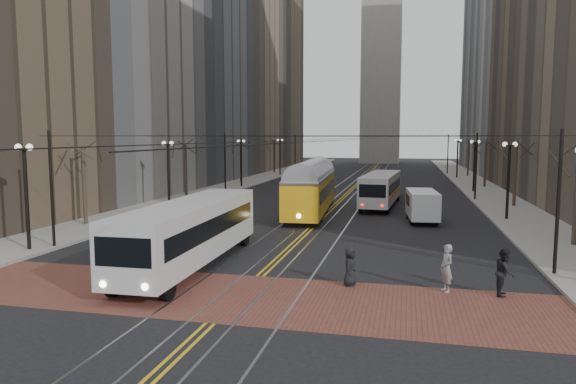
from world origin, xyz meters
The scene contains 26 objects.
ground centered at (0.00, 0.00, 0.00)m, with size 260.00×260.00×0.00m, color black.
sidewalk_left centered at (-15.00, 45.00, 0.07)m, with size 5.00×140.00×0.15m, color gray.
sidewalk_right centered at (15.00, 45.00, 0.07)m, with size 5.00×140.00×0.15m, color gray.
crosswalk_band centered at (0.00, -4.00, 0.01)m, with size 25.00×6.00×0.01m, color brown.
streetcar_rails centered at (0.00, 45.00, 0.00)m, with size 4.80×130.00×0.02m, color gray.
centre_lines centered at (0.00, 45.00, 0.01)m, with size 0.42×130.00×0.01m, color gold.
building_left_mid centered at (-25.50, 46.00, 17.00)m, with size 16.00×20.00×34.00m, color slate.
building_left_midfar centered at (-27.50, 66.00, 26.00)m, with size 20.00×20.00×52.00m, color #806E58.
building_left_far centered at (-25.50, 86.00, 20.00)m, with size 16.00×20.00×40.00m, color brown.
building_right_mid centered at (25.50, 46.00, 17.00)m, with size 16.00×20.00×34.00m, color brown.
building_right_midfar centered at (27.50, 66.00, 26.00)m, with size 20.00×20.00×52.00m, color #A29F98.
building_right_far centered at (25.50, 86.00, 20.00)m, with size 16.00×20.00×40.00m, color slate.
clock_tower centered at (0.00, 102.00, 35.96)m, with size 12.00×12.00×66.00m.
lamp_posts centered at (0.00, 28.75, 2.80)m, with size 27.60×57.20×5.60m.
street_trees centered at (0.00, 35.25, 2.80)m, with size 31.68×53.28×5.60m.
trolley_wires centered at (0.00, 34.83, 3.77)m, with size 25.96×120.00×6.60m.
transit_bus centered at (-3.73, 0.00, 1.57)m, with size 2.62×12.58×3.15m, color silver.
streetcar centered at (-1.20, 18.25, 1.70)m, with size 2.68×14.41×3.40m, color yellow.
rear_bus centered at (4.12, 23.81, 1.48)m, with size 2.47×11.36×2.96m, color silver.
cargo_van centered at (7.50, 16.02, 1.14)m, with size 1.99×5.18×2.29m, color silver.
sedan_grey centered at (4.00, 35.50, 0.76)m, with size 1.79×4.44×1.51m, color #414449.
sedan_silver centered at (4.90, 32.35, 0.72)m, with size 1.53×4.39×1.45m, color #94979B.
pedestrian_a centered at (4.09, -1.50, 0.83)m, with size 0.80×0.52×1.63m, color black.
pedestrian_b centered at (7.99, -1.50, 0.98)m, with size 0.71×0.46×1.94m, color gray.
pedestrian_c centered at (10.18, -1.50, 0.96)m, with size 0.92×0.71×1.89m, color black.
pedestrian_d centered at (-4.89, -1.68, 0.91)m, with size 1.15×0.66×1.79m, color black.
Camera 1 is at (6.31, -22.64, 6.26)m, focal length 32.00 mm.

